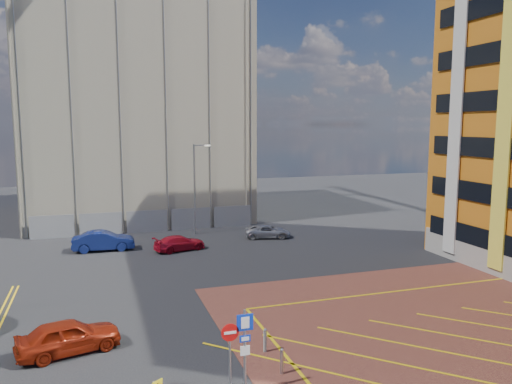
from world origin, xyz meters
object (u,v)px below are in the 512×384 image
sign_cluster (239,344)px  car_blue_back (104,241)px  car_red_left (69,336)px  car_silver_back (268,232)px  car_red_back (180,243)px  lamp_back (195,185)px

sign_cluster → car_blue_back: sign_cluster is taller
sign_cluster → car_red_left: sign_cluster is taller
car_silver_back → sign_cluster: bearing=173.1°
sign_cluster → car_silver_back: (9.33, 23.53, -1.41)m
car_blue_back → car_red_back: bearing=-105.1°
car_silver_back → car_red_back: bearing=118.8°
sign_cluster → car_red_back: bearing=86.3°
car_red_left → car_blue_back: car_blue_back is taller
lamp_back → car_blue_back: (-7.98, -3.69, -3.59)m
sign_cluster → car_red_left: (-5.97, 5.57, -1.23)m
sign_cluster → car_red_back: 21.64m
car_blue_back → car_red_back: car_blue_back is taller
car_blue_back → car_red_back: size_ratio=1.16×
sign_cluster → car_blue_back: bearing=100.2°
lamp_back → car_red_left: (-9.76, -21.44, -3.63)m
car_blue_back → car_silver_back: (13.53, 0.20, -0.22)m
car_red_back → lamp_back: bearing=-37.8°
sign_cluster → car_silver_back: 25.35m
lamp_back → car_silver_back: lamp_back is taller
car_red_back → car_blue_back: bearing=58.1°
car_red_left → car_blue_back: 17.84m
car_silver_back → car_blue_back: bearing=105.6°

